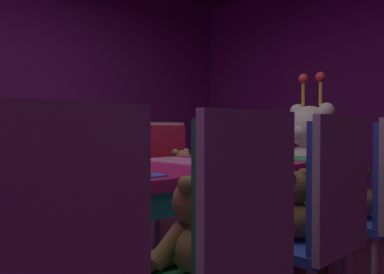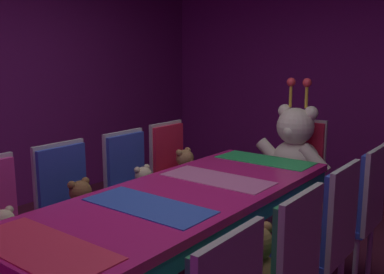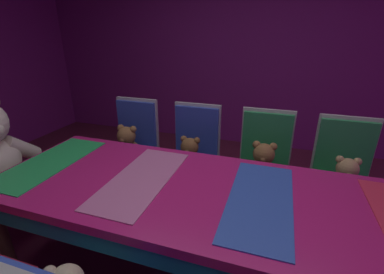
{
  "view_description": "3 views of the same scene",
  "coord_description": "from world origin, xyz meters",
  "px_view_note": "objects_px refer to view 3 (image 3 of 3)",
  "views": [
    {
      "loc": [
        1.58,
        -1.2,
        0.93
      ],
      "look_at": [
        0.16,
        0.16,
        0.89
      ],
      "focal_mm": 36.35,
      "sensor_mm": 36.0,
      "label": 1
    },
    {
      "loc": [
        1.62,
        -2.05,
        1.57
      ],
      "look_at": [
        -0.11,
        0.2,
        1.04
      ],
      "focal_mm": 40.94,
      "sensor_mm": 36.0,
      "label": 2
    },
    {
      "loc": [
        -1.21,
        -0.37,
        1.55
      ],
      "look_at": [
        0.19,
        0.09,
        0.96
      ],
      "focal_mm": 24.85,
      "sensor_mm": 36.0,
      "label": 3
    }
  ],
  "objects_px": {
    "teddy_right_2": "(189,157)",
    "teddy_right_3": "(127,146)",
    "teddy_right_1": "(262,166)",
    "chair_right_3": "(135,141)",
    "chair_right_0": "(342,169)",
    "chair_right_2": "(195,149)",
    "chair_right_1": "(264,158)",
    "banquet_table": "(197,201)",
    "teddy_right_0": "(345,180)"
  },
  "relations": [
    {
      "from": "chair_right_0",
      "to": "chair_right_2",
      "type": "relative_size",
      "value": 1.0
    },
    {
      "from": "teddy_right_3",
      "to": "chair_right_3",
      "type": "bearing_deg",
      "value": 180.0
    },
    {
      "from": "teddy_right_1",
      "to": "chair_right_3",
      "type": "distance_m",
      "value": 1.19
    },
    {
      "from": "banquet_table",
      "to": "teddy_right_3",
      "type": "distance_m",
      "value": 1.1
    },
    {
      "from": "banquet_table",
      "to": "chair_right_2",
      "type": "distance_m",
      "value": 0.86
    },
    {
      "from": "chair_right_1",
      "to": "chair_right_2",
      "type": "xyz_separation_m",
      "value": [
        -0.01,
        0.59,
        0.0
      ]
    },
    {
      "from": "banquet_table",
      "to": "teddy_right_0",
      "type": "height_order",
      "value": "teddy_right_0"
    },
    {
      "from": "banquet_table",
      "to": "teddy_right_2",
      "type": "height_order",
      "value": "teddy_right_2"
    },
    {
      "from": "teddy_right_1",
      "to": "chair_right_3",
      "type": "height_order",
      "value": "chair_right_3"
    },
    {
      "from": "teddy_right_0",
      "to": "teddy_right_2",
      "type": "bearing_deg",
      "value": -90.08
    },
    {
      "from": "teddy_right_2",
      "to": "chair_right_1",
      "type": "bearing_deg",
      "value": 104.51
    },
    {
      "from": "teddy_right_2",
      "to": "teddy_right_3",
      "type": "height_order",
      "value": "teddy_right_3"
    },
    {
      "from": "chair_right_0",
      "to": "teddy_right_1",
      "type": "xyz_separation_m",
      "value": [
        -0.14,
        0.57,
        0.0
      ]
    },
    {
      "from": "banquet_table",
      "to": "teddy_right_1",
      "type": "height_order",
      "value": "teddy_right_1"
    },
    {
      "from": "chair_right_2",
      "to": "teddy_right_2",
      "type": "relative_size",
      "value": 3.11
    },
    {
      "from": "chair_right_3",
      "to": "teddy_right_0",
      "type": "bearing_deg",
      "value": 84.99
    },
    {
      "from": "chair_right_0",
      "to": "chair_right_1",
      "type": "relative_size",
      "value": 1.0
    },
    {
      "from": "teddy_right_3",
      "to": "banquet_table",
      "type": "bearing_deg",
      "value": 52.2
    },
    {
      "from": "teddy_right_0",
      "to": "teddy_right_3",
      "type": "distance_m",
      "value": 1.75
    },
    {
      "from": "teddy_right_2",
      "to": "teddy_right_3",
      "type": "distance_m",
      "value": 0.59
    },
    {
      "from": "chair_right_0",
      "to": "teddy_right_3",
      "type": "distance_m",
      "value": 1.75
    },
    {
      "from": "chair_right_2",
      "to": "banquet_table",
      "type": "bearing_deg",
      "value": 18.62
    },
    {
      "from": "chair_right_3",
      "to": "teddy_right_2",
      "type": "bearing_deg",
      "value": 75.62
    },
    {
      "from": "teddy_right_3",
      "to": "teddy_right_2",
      "type": "bearing_deg",
      "value": 89.55
    },
    {
      "from": "chair_right_0",
      "to": "chair_right_1",
      "type": "bearing_deg",
      "value": -90.97
    },
    {
      "from": "chair_right_1",
      "to": "chair_right_3",
      "type": "xyz_separation_m",
      "value": [
        -0.0,
        1.18,
        0.0
      ]
    },
    {
      "from": "chair_right_0",
      "to": "chair_right_1",
      "type": "height_order",
      "value": "same"
    },
    {
      "from": "chair_right_1",
      "to": "teddy_right_2",
      "type": "xyz_separation_m",
      "value": [
        -0.15,
        0.59,
        -0.01
      ]
    },
    {
      "from": "chair_right_2",
      "to": "chair_right_1",
      "type": "bearing_deg",
      "value": 90.74
    },
    {
      "from": "chair_right_0",
      "to": "banquet_table",
      "type": "bearing_deg",
      "value": -47.45
    },
    {
      "from": "chair_right_1",
      "to": "chair_right_2",
      "type": "relative_size",
      "value": 1.0
    },
    {
      "from": "banquet_table",
      "to": "teddy_right_1",
      "type": "distance_m",
      "value": 0.74
    },
    {
      "from": "chair_right_3",
      "to": "teddy_right_1",
      "type": "bearing_deg",
      "value": 82.95
    },
    {
      "from": "teddy_right_1",
      "to": "chair_right_3",
      "type": "relative_size",
      "value": 0.35
    },
    {
      "from": "banquet_table",
      "to": "chair_right_1",
      "type": "relative_size",
      "value": 2.46
    },
    {
      "from": "chair_right_0",
      "to": "teddy_right_2",
      "type": "bearing_deg",
      "value": -82.95
    },
    {
      "from": "banquet_table",
      "to": "teddy_right_0",
      "type": "bearing_deg",
      "value": -52.98
    },
    {
      "from": "banquet_table",
      "to": "teddy_right_3",
      "type": "xyz_separation_m",
      "value": [
        0.67,
        0.86,
        -0.05
      ]
    },
    {
      "from": "teddy_right_0",
      "to": "teddy_right_3",
      "type": "xyz_separation_m",
      "value": [
        0.01,
        1.75,
        0.02
      ]
    },
    {
      "from": "chair_right_1",
      "to": "teddy_right_1",
      "type": "relative_size",
      "value": 2.85
    },
    {
      "from": "teddy_right_0",
      "to": "chair_right_3",
      "type": "xyz_separation_m",
      "value": [
        0.15,
        1.75,
        0.01
      ]
    },
    {
      "from": "teddy_right_2",
      "to": "teddy_right_3",
      "type": "bearing_deg",
      "value": -90.45
    },
    {
      "from": "chair_right_0",
      "to": "teddy_right_2",
      "type": "distance_m",
      "value": 1.16
    },
    {
      "from": "teddy_right_2",
      "to": "banquet_table",
      "type": "bearing_deg",
      "value": 22.3
    },
    {
      "from": "chair_right_2",
      "to": "teddy_right_1",
      "type": "bearing_deg",
      "value": 76.7
    },
    {
      "from": "banquet_table",
      "to": "chair_right_2",
      "type": "height_order",
      "value": "chair_right_2"
    },
    {
      "from": "teddy_right_3",
      "to": "teddy_right_0",
      "type": "bearing_deg",
      "value": 89.8
    },
    {
      "from": "teddy_right_1",
      "to": "teddy_right_3",
      "type": "relative_size",
      "value": 0.99
    },
    {
      "from": "teddy_right_0",
      "to": "teddy_right_1",
      "type": "height_order",
      "value": "teddy_right_1"
    },
    {
      "from": "teddy_right_0",
      "to": "chair_right_2",
      "type": "relative_size",
      "value": 0.32
    }
  ]
}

